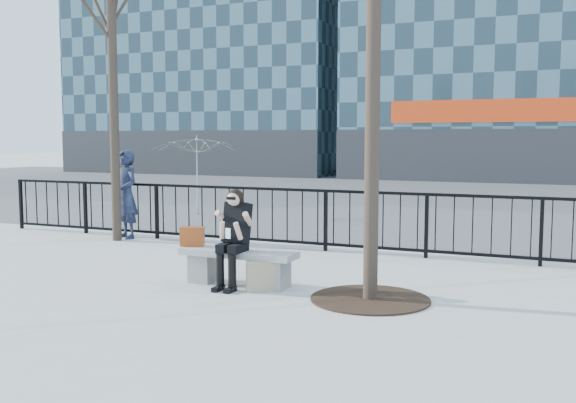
% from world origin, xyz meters
% --- Properties ---
extents(ground, '(120.00, 120.00, 0.00)m').
position_xyz_m(ground, '(0.00, 0.00, 0.00)').
color(ground, '#A7A7A1').
rests_on(ground, ground).
extents(street_surface, '(60.00, 23.00, 0.01)m').
position_xyz_m(street_surface, '(0.00, 15.00, 0.00)').
color(street_surface, '#474747').
rests_on(street_surface, ground).
extents(railing, '(14.00, 0.06, 1.10)m').
position_xyz_m(railing, '(0.00, 3.00, 0.55)').
color(railing, black).
rests_on(railing, ground).
extents(tree_grate, '(1.50, 1.50, 0.02)m').
position_xyz_m(tree_grate, '(1.90, -0.10, 0.01)').
color(tree_grate, black).
rests_on(tree_grate, ground).
extents(bench_main, '(1.65, 0.46, 0.49)m').
position_xyz_m(bench_main, '(0.00, 0.00, 0.30)').
color(bench_main, slate).
rests_on(bench_main, ground).
extents(seated_woman, '(0.50, 0.64, 1.34)m').
position_xyz_m(seated_woman, '(0.00, -0.16, 0.67)').
color(seated_woman, black).
rests_on(seated_woman, ground).
extents(handbag, '(0.36, 0.26, 0.27)m').
position_xyz_m(handbag, '(-0.75, 0.02, 0.63)').
color(handbag, '#9B3D13').
rests_on(handbag, bench_main).
extents(shopping_bag, '(0.44, 0.36, 0.40)m').
position_xyz_m(shopping_bag, '(0.46, -0.21, 0.20)').
color(shopping_bag, '#C3AE8A').
rests_on(shopping_bag, ground).
extents(standing_man, '(0.77, 0.66, 1.78)m').
position_xyz_m(standing_man, '(-3.99, 2.80, 0.89)').
color(standing_man, black).
rests_on(standing_man, ground).
extents(vendor_umbrella, '(2.92, 2.95, 2.11)m').
position_xyz_m(vendor_umbrella, '(-4.70, 6.71, 1.05)').
color(vendor_umbrella, yellow).
rests_on(vendor_umbrella, ground).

